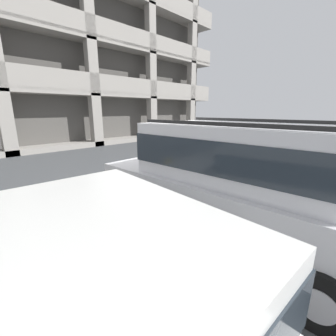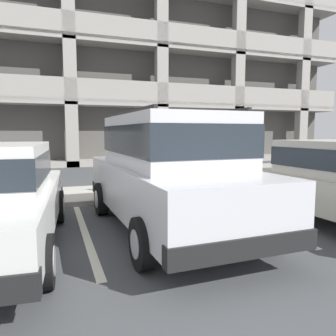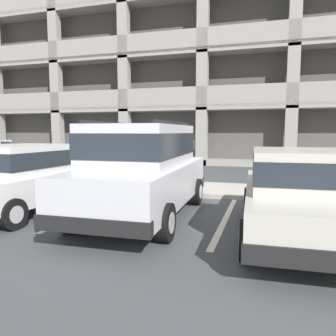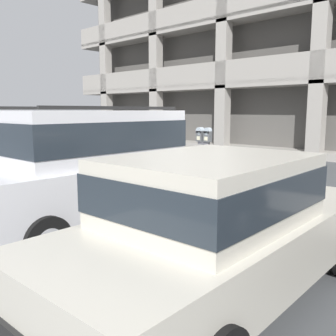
# 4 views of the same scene
# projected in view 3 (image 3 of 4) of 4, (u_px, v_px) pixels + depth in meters

# --- Properties ---
(ground_plane) EXTENTS (80.00, 80.00, 0.10)m
(ground_plane) POSITION_uv_depth(u_px,v_px,m) (177.00, 200.00, 9.06)
(ground_plane) COLOR #444749
(sidewalk) EXTENTS (40.00, 2.20, 0.12)m
(sidewalk) POSITION_uv_depth(u_px,v_px,m) (188.00, 188.00, 10.29)
(sidewalk) COLOR #ADA89E
(sidewalk) RESTS_ON ground_plane
(parking_stall_lines) EXTENTS (12.59, 4.80, 0.01)m
(parking_stall_lines) POSITION_uv_depth(u_px,v_px,m) (228.00, 214.00, 7.28)
(parking_stall_lines) COLOR silver
(parking_stall_lines) RESTS_ON ground_plane
(silver_suv) EXTENTS (2.12, 4.83, 2.03)m
(silver_suv) POSITION_uv_depth(u_px,v_px,m) (143.00, 167.00, 6.96)
(silver_suv) COLOR silver
(silver_suv) RESTS_ON ground_plane
(red_sedan) EXTENTS (2.06, 4.59, 1.54)m
(red_sedan) POSITION_uv_depth(u_px,v_px,m) (28.00, 176.00, 7.50)
(red_sedan) COLOR silver
(red_sedan) RESTS_ON ground_plane
(dark_hatchback) EXTENTS (1.97, 4.55, 1.54)m
(dark_hatchback) POSITION_uv_depth(u_px,v_px,m) (298.00, 191.00, 5.57)
(dark_hatchback) COLOR beige
(dark_hatchback) RESTS_ON ground_plane
(parking_meter_near) EXTENTS (0.35, 0.12, 1.50)m
(parking_meter_near) POSITION_uv_depth(u_px,v_px,m) (188.00, 153.00, 9.19)
(parking_meter_near) COLOR #47474C
(parking_meter_near) RESTS_ON sidewalk
(parking_meter_far) EXTENTS (0.35, 0.12, 1.45)m
(parking_meter_far) POSITION_uv_depth(u_px,v_px,m) (7.00, 151.00, 10.98)
(parking_meter_far) COLOR #595B60
(parking_meter_far) RESTS_ON sidewalk
(parking_garage) EXTENTS (32.00, 10.00, 19.25)m
(parking_garage) POSITION_uv_depth(u_px,v_px,m) (218.00, 24.00, 22.03)
(parking_garage) COLOR #54514D
(parking_garage) RESTS_ON ground_plane
(fire_hydrant) EXTENTS (0.30, 0.30, 0.70)m
(fire_hydrant) POSITION_uv_depth(u_px,v_px,m) (80.00, 174.00, 10.61)
(fire_hydrant) COLOR gold
(fire_hydrant) RESTS_ON sidewalk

